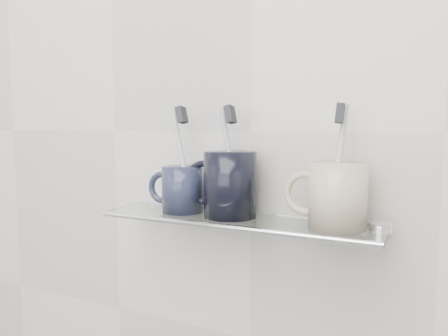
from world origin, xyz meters
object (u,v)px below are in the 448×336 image
Objects in this scene: shelf_glass at (237,220)px; mug_left at (182,189)px; mug_right at (338,195)px; mug_center at (230,184)px.

shelf_glass is 0.12m from mug_left.
mug_right is at bearing -7.48° from mug_left.
mug_left reaches higher than shelf_glass.
mug_center is (0.10, 0.00, 0.02)m from mug_left.
shelf_glass is 0.18m from mug_right.
mug_right reaches higher than mug_left.
mug_right is at bearing -7.79° from mug_center.
shelf_glass is 4.83× the size of mug_right.
mug_center is 0.19m from mug_right.
mug_center reaches higher than mug_left.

